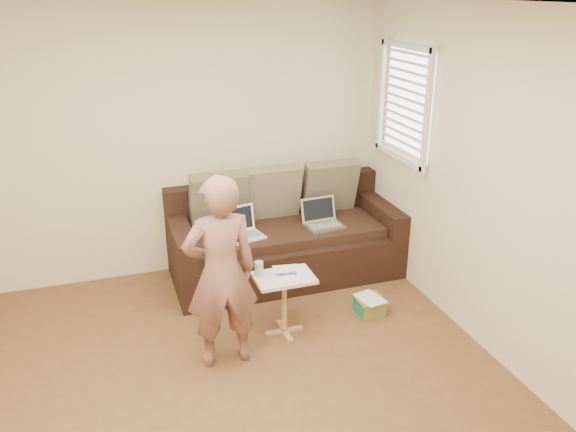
{
  "coord_description": "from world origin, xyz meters",
  "views": [
    {
      "loc": [
        -0.72,
        -3.13,
        2.7
      ],
      "look_at": [
        0.8,
        1.4,
        0.78
      ],
      "focal_mm": 36.06,
      "sensor_mm": 36.0,
      "label": 1
    }
  ],
  "objects_px": {
    "sofa": "(285,235)",
    "laptop_white": "(243,238)",
    "laptop_silver": "(324,227)",
    "drinking_glass": "(259,269)",
    "striped_box": "(370,306)",
    "person": "(221,273)",
    "side_table": "(284,304)"
  },
  "relations": [
    {
      "from": "striped_box",
      "to": "drinking_glass",
      "type": "bearing_deg",
      "value": 177.79
    },
    {
      "from": "sofa",
      "to": "laptop_white",
      "type": "bearing_deg",
      "value": -162.75
    },
    {
      "from": "person",
      "to": "striped_box",
      "type": "distance_m",
      "value": 1.54
    },
    {
      "from": "sofa",
      "to": "laptop_silver",
      "type": "height_order",
      "value": "sofa"
    },
    {
      "from": "sofa",
      "to": "person",
      "type": "height_order",
      "value": "person"
    },
    {
      "from": "laptop_silver",
      "to": "drinking_glass",
      "type": "distance_m",
      "value": 1.17
    },
    {
      "from": "sofa",
      "to": "person",
      "type": "relative_size",
      "value": 1.46
    },
    {
      "from": "sofa",
      "to": "laptop_silver",
      "type": "bearing_deg",
      "value": -21.32
    },
    {
      "from": "sofa",
      "to": "laptop_silver",
      "type": "xyz_separation_m",
      "value": [
        0.35,
        -0.14,
        0.1
      ]
    },
    {
      "from": "person",
      "to": "side_table",
      "type": "xyz_separation_m",
      "value": [
        0.56,
        0.22,
        -0.49
      ]
    },
    {
      "from": "laptop_white",
      "to": "person",
      "type": "xyz_separation_m",
      "value": [
        -0.44,
        -1.07,
        0.23
      ]
    },
    {
      "from": "person",
      "to": "drinking_glass",
      "type": "relative_size",
      "value": 12.55
    },
    {
      "from": "striped_box",
      "to": "side_table",
      "type": "bearing_deg",
      "value": -177.2
    },
    {
      "from": "laptop_silver",
      "to": "laptop_white",
      "type": "relative_size",
      "value": 0.97
    },
    {
      "from": "drinking_glass",
      "to": "striped_box",
      "type": "bearing_deg",
      "value": -2.21
    },
    {
      "from": "person",
      "to": "drinking_glass",
      "type": "height_order",
      "value": "person"
    },
    {
      "from": "person",
      "to": "striped_box",
      "type": "bearing_deg",
      "value": -170.37
    },
    {
      "from": "laptop_white",
      "to": "striped_box",
      "type": "xyz_separation_m",
      "value": [
        0.93,
        -0.8,
        -0.44
      ]
    },
    {
      "from": "person",
      "to": "laptop_silver",
      "type": "bearing_deg",
      "value": -140.66
    },
    {
      "from": "laptop_silver",
      "to": "side_table",
      "type": "relative_size",
      "value": 0.69
    },
    {
      "from": "laptop_white",
      "to": "striped_box",
      "type": "height_order",
      "value": "laptop_white"
    },
    {
      "from": "person",
      "to": "side_table",
      "type": "relative_size",
      "value": 2.89
    },
    {
      "from": "laptop_white",
      "to": "person",
      "type": "height_order",
      "value": "person"
    },
    {
      "from": "laptop_silver",
      "to": "drinking_glass",
      "type": "relative_size",
      "value": 2.98
    },
    {
      "from": "sofa",
      "to": "laptop_white",
      "type": "xyz_separation_m",
      "value": [
        -0.46,
        -0.14,
        0.1
      ]
    },
    {
      "from": "laptop_white",
      "to": "drinking_glass",
      "type": "xyz_separation_m",
      "value": [
        -0.07,
        -0.76,
        0.06
      ]
    },
    {
      "from": "person",
      "to": "striped_box",
      "type": "relative_size",
      "value": 6.27
    },
    {
      "from": "side_table",
      "to": "striped_box",
      "type": "distance_m",
      "value": 0.83
    },
    {
      "from": "laptop_silver",
      "to": "drinking_glass",
      "type": "height_order",
      "value": "drinking_glass"
    },
    {
      "from": "laptop_white",
      "to": "person",
      "type": "distance_m",
      "value": 1.18
    },
    {
      "from": "laptop_silver",
      "to": "side_table",
      "type": "height_order",
      "value": "laptop_silver"
    },
    {
      "from": "side_table",
      "to": "sofa",
      "type": "bearing_deg",
      "value": 71.1
    }
  ]
}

